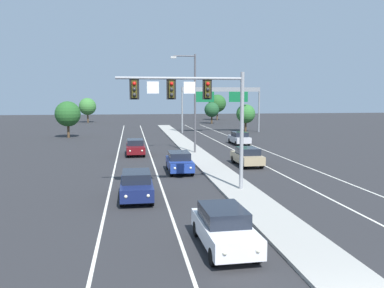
{
  "coord_description": "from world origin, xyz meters",
  "views": [
    {
      "loc": [
        -6.61,
        -8.43,
        5.83
      ],
      "look_at": [
        -3.2,
        13.68,
        3.2
      ],
      "focal_mm": 37.24,
      "sensor_mm": 36.0,
      "label": 1
    }
  ],
  "objects": [
    {
      "name": "tree_far_right_c",
      "position": [
        12.75,
        57.14,
        3.03
      ],
      "size": [
        3.21,
        3.21,
        4.65
      ],
      "color": "#4C3823",
      "rests_on": "ground"
    },
    {
      "name": "highway_sign_gantry",
      "position": [
        8.2,
        55.96,
        6.16
      ],
      "size": [
        13.28,
        0.42,
        7.5
      ],
      "color": "gray",
      "rests_on": "ground"
    },
    {
      "name": "tree_far_left_a",
      "position": [
        -16.41,
        86.15,
        3.7
      ],
      "size": [
        3.92,
        3.92,
        5.67
      ],
      "color": "#4C3823",
      "rests_on": "ground"
    },
    {
      "name": "car_oncoming_darkred",
      "position": [
        -6.2,
        31.99,
        0.82
      ],
      "size": [
        1.89,
        4.5,
        1.58
      ],
      "color": "#5B0F14",
      "rests_on": "ground"
    },
    {
      "name": "tree_far_left_c",
      "position": [
        -15.57,
        51.01,
        3.44
      ],
      "size": [
        3.64,
        3.64,
        5.27
      ],
      "color": "#4C3823",
      "rests_on": "ground"
    },
    {
      "name": "car_oncoming_navy",
      "position": [
        -6.35,
        14.23,
        0.82
      ],
      "size": [
        1.83,
        4.47,
        1.58
      ],
      "color": "#141E4C",
      "rests_on": "ground"
    },
    {
      "name": "tree_far_right_a",
      "position": [
        15.31,
        91.51,
        4.26
      ],
      "size": [
        4.52,
        4.52,
        6.53
      ],
      "color": "#4C3823",
      "rests_on": "ground"
    },
    {
      "name": "lane_stripe_receding_center",
      "position": [
        4.7,
        25.0,
        0.0
      ],
      "size": [
        0.14,
        100.0,
        0.01
      ],
      "primitive_type": "cube",
      "color": "silver",
      "rests_on": "ground"
    },
    {
      "name": "car_receding_tan",
      "position": [
        3.19,
        24.12,
        0.82
      ],
      "size": [
        1.86,
        4.48,
        1.58
      ],
      "color": "tan",
      "rests_on": "ground"
    },
    {
      "name": "car_oncoming_white",
      "position": [
        -3.1,
        6.15,
        0.82
      ],
      "size": [
        1.92,
        4.51,
        1.58
      ],
      "color": "silver",
      "rests_on": "ground"
    },
    {
      "name": "car_receding_silver",
      "position": [
        6.66,
        39.15,
        0.82
      ],
      "size": [
        1.88,
        4.49,
        1.58
      ],
      "color": "#B7B7BC",
      "rests_on": "ground"
    },
    {
      "name": "edge_stripe_left",
      "position": [
        -8.0,
        25.0,
        0.0
      ],
      "size": [
        0.14,
        100.0,
        0.01
      ],
      "primitive_type": "cube",
      "color": "silver",
      "rests_on": "ground"
    },
    {
      "name": "overhead_signal_mast",
      "position": [
        -2.58,
        15.19,
        5.51
      ],
      "size": [
        7.7,
        0.44,
        7.2
      ],
      "color": "gray",
      "rests_on": "median_island"
    },
    {
      "name": "tree_far_right_b",
      "position": [
        11.15,
        78.12,
        3.08
      ],
      "size": [
        3.27,
        3.27,
        4.73
      ],
      "color": "#4C3823",
      "rests_on": "ground"
    },
    {
      "name": "lane_stripe_oncoming_center",
      "position": [
        -4.7,
        25.0,
        0.0
      ],
      "size": [
        0.14,
        100.0,
        0.01
      ],
      "primitive_type": "cube",
      "color": "silver",
      "rests_on": "ground"
    },
    {
      "name": "street_lamp_median",
      "position": [
        -0.31,
        31.91,
        5.79
      ],
      "size": [
        2.58,
        0.28,
        10.0
      ],
      "color": "#4C4C51",
      "rests_on": "median_island"
    },
    {
      "name": "car_oncoming_blue",
      "position": [
        -2.91,
        22.04,
        0.82
      ],
      "size": [
        1.86,
        4.49,
        1.58
      ],
      "color": "navy",
      "rests_on": "ground"
    },
    {
      "name": "median_island",
      "position": [
        0.0,
        18.0,
        0.07
      ],
      "size": [
        2.4,
        110.0,
        0.15
      ],
      "primitive_type": "cube",
      "color": "#9E9B93",
      "rests_on": "ground"
    },
    {
      "name": "edge_stripe_right",
      "position": [
        8.0,
        25.0,
        0.0
      ],
      "size": [
        0.14,
        100.0,
        0.01
      ],
      "primitive_type": "cube",
      "color": "silver",
      "rests_on": "ground"
    }
  ]
}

